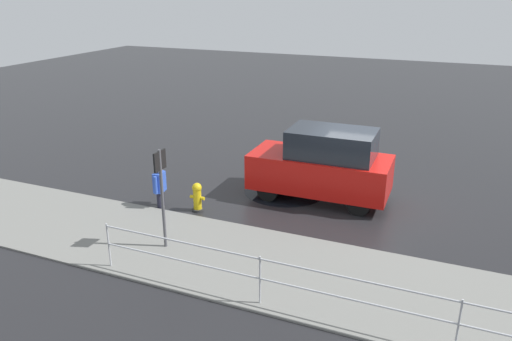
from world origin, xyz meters
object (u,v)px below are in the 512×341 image
at_px(pedestrian, 160,184).
at_px(fire_hydrant, 197,197).
at_px(sign_post, 161,185).
at_px(moving_hatchback, 323,165).

bearing_deg(pedestrian, fire_hydrant, -171.66).
height_order(fire_hydrant, sign_post, sign_post).
relative_size(moving_hatchback, fire_hydrant, 4.89).
distance_m(fire_hydrant, sign_post, 2.42).
bearing_deg(fire_hydrant, moving_hatchback, -143.68).
relative_size(fire_hydrant, pedestrian, 0.66).
distance_m(pedestrian, sign_post, 2.54).
bearing_deg(fire_hydrant, sign_post, 98.36).
height_order(moving_hatchback, sign_post, sign_post).
height_order(fire_hydrant, pedestrian, pedestrian).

